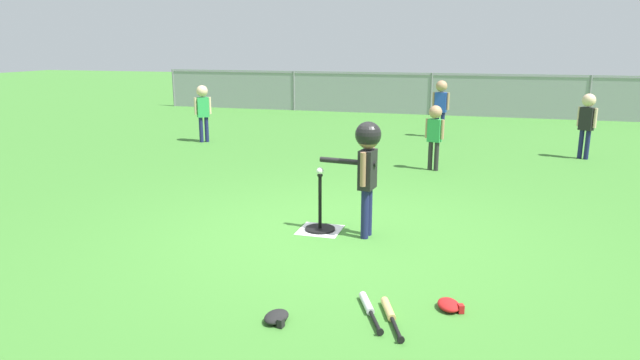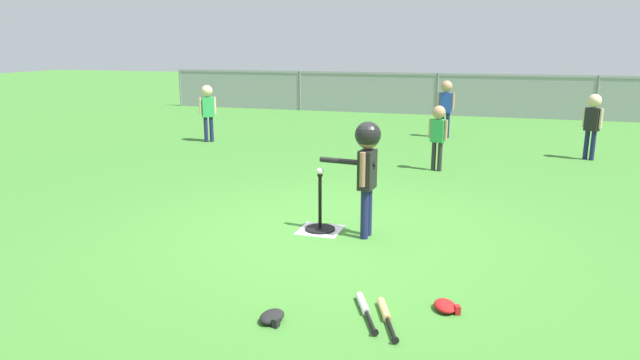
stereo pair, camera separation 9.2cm
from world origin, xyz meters
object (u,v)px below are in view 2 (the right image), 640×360
fielder_deep_center (446,101)px  glove_by_plate (446,306)px  spare_bat_wood (386,314)px  baseball_on_tee (320,171)px  glove_near_bats (272,317)px  fielder_near_right (438,129)px  fielder_deep_right (593,118)px  batter_child (367,156)px  spare_bat_silver (364,307)px  fielder_near_left (208,106)px  batting_tee (320,222)px

fielder_deep_center → glove_by_plate: fielder_deep_center is taller
fielder_deep_center → spare_bat_wood: fielder_deep_center is taller
baseball_on_tee → glove_near_bats: baseball_on_tee is taller
baseball_on_tee → glove_near_bats: size_ratio=0.31×
fielder_near_right → baseball_on_tee: bearing=-105.2°
spare_bat_wood → baseball_on_tee: bearing=120.8°
baseball_on_tee → fielder_near_right: bearing=74.8°
fielder_deep_right → batter_child: bearing=-119.3°
glove_by_plate → glove_near_bats: same height
fielder_deep_right → fielder_deep_center: bearing=147.8°
spare_bat_silver → glove_near_bats: glove_near_bats is taller
baseball_on_tee → batter_child: size_ratio=0.06×
glove_by_plate → fielder_near_left: bearing=130.5°
baseball_on_tee → batter_child: 0.55m
batting_tee → spare_bat_silver: size_ratio=1.09×
fielder_deep_center → fielder_near_left: bearing=-157.0°
fielder_near_left → spare_bat_silver: size_ratio=2.02×
fielder_near_left → spare_bat_silver: (4.63, -6.29, -0.70)m
fielder_deep_right → spare_bat_silver: bearing=-110.2°
spare_bat_silver → fielder_near_left: bearing=126.4°
baseball_on_tee → batter_child: (0.51, -0.06, 0.20)m
spare_bat_silver → glove_near_bats: 0.69m
fielder_deep_center → fielder_deep_right: fielder_deep_center is taller
glove_near_bats → baseball_on_tee: bearing=97.5°
fielder_near_right → spare_bat_silver: fielder_near_right is taller
glove_by_plate → glove_near_bats: size_ratio=1.08×
spare_bat_wood → fielder_deep_center: bearing=92.1°
spare_bat_wood → glove_by_plate: glove_by_plate is taller
fielder_near_left → fielder_deep_right: bearing=2.4°
glove_by_plate → batter_child: bearing=123.2°
fielder_near_left → spare_bat_silver: fielder_near_left is taller
batter_child → glove_near_bats: size_ratio=4.91×
batting_tee → fielder_deep_center: fielder_deep_center is taller
baseball_on_tee → fielder_near_right: size_ratio=0.07×
fielder_deep_right → spare_bat_silver: 7.05m
batting_tee → fielder_near_left: (-3.77, 4.61, 0.64)m
fielder_near_right → glove_near_bats: 5.38m
batter_child → spare_bat_silver: 1.85m
fielder_deep_center → fielder_deep_right: bearing=-32.2°
fielder_near_right → glove_near_bats: (-0.62, -5.30, -0.62)m
fielder_deep_center → fielder_near_left: 4.89m
glove_by_plate → baseball_on_tee: bearing=134.1°
batter_child → fielder_deep_center: size_ratio=1.00×
glove_by_plate → glove_near_bats: (-1.17, -0.54, 0.00)m
spare_bat_silver → spare_bat_wood: (0.17, -0.05, -0.00)m
batting_tee → fielder_near_right: fielder_near_right is taller
fielder_near_left → spare_bat_wood: bearing=-52.9°
fielder_near_right → fielder_deep_center: fielder_deep_center is taller
fielder_deep_right → spare_bat_wood: (-2.26, -6.64, -0.69)m
batting_tee → fielder_deep_right: fielder_deep_right is taller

